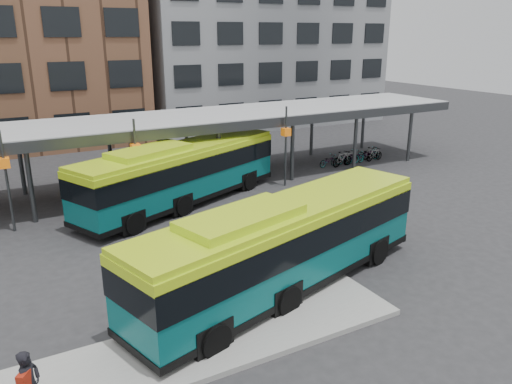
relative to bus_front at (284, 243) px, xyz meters
The scene contains 7 objects.
ground 2.33m from the bus_front, 50.59° to the left, with size 120.00×120.00×0.00m, color #28282B.
boarding_island 5.23m from the bus_front, 157.78° to the right, with size 14.00×3.00×0.18m, color gray.
canopy 14.18m from the bus_front, 86.42° to the left, with size 40.00×6.53×4.80m.
building_grey 38.10m from the bus_front, 62.93° to the left, with size 24.00×14.00×20.00m, color slate.
bus_front is the anchor object (origin of this frame).
bus_rear 10.63m from the bus_front, 88.88° to the left, with size 12.64×7.49×3.48m.
bike_rack 19.27m from the bus_front, 42.73° to the left, with size 5.65×1.48×1.08m.
Camera 1 is at (-9.69, -14.79, 8.90)m, focal length 35.00 mm.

